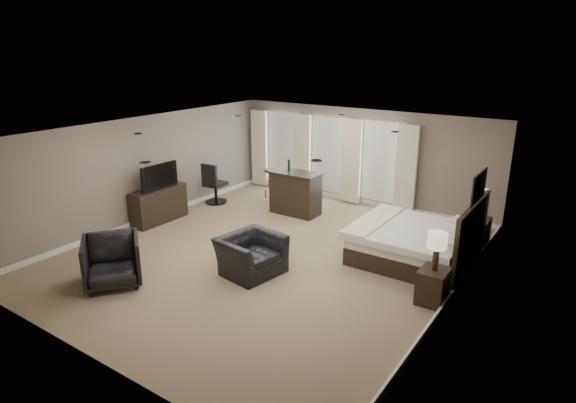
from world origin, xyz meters
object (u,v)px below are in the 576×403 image
Objects in this scene: nightstand_near at (433,286)px; desk_chair at (215,183)px; armchair_far at (112,259)px; bar_stool_left at (271,183)px; bed at (414,227)px; dresser at (159,205)px; nightstand_far at (476,232)px; lamp_far at (480,204)px; lamp_near at (436,252)px; bar_stool_right at (285,198)px; armchair_near at (251,249)px; tv at (157,185)px; bar_counter at (295,193)px.

desk_chair reaches higher than nightstand_near.
armchair_far is 5.95m from bar_stool_left.
desk_chair is (-0.98, -1.27, 0.16)m from bar_stool_left.
dresser is at bearing -167.31° from bed.
nightstand_far is 5.79m from bar_stool_left.
lamp_far is at bearing 22.08° from dresser.
dresser is at bearing 179.23° from lamp_near.
dresser is at bearing -157.92° from nightstand_far.
bed reaches higher than dresser.
nightstand_far is 0.56× the size of desk_chair.
bar_stool_right is (-4.74, 2.43, -0.57)m from lamp_near.
armchair_far is at bearing -93.67° from bar_stool_right.
desk_chair is at bearing 174.80° from bed.
bar_stool_left is (-5.78, 3.26, -0.52)m from lamp_near.
nightstand_near is 0.82× the size of bar_stool_right.
lamp_near is 1.02× the size of lamp_far.
lamp_far is 4.80m from bar_stool_right.
bar_stool_left is 1.62m from desk_chair.
desk_chair reaches higher than bar_stool_right.
nightstand_far is 0.99× the size of lamp_far.
armchair_near reaches higher than nightstand_far.
nightstand_far is 0.59× the size of tv.
nightstand_near is 0.53× the size of armchair_near.
tv is 0.84× the size of bar_counter.
nightstand_near is 5.32m from bar_stool_right.
dresser reaches higher than nightstand_near.
bar_stool_left is at bearing 150.58° from lamp_near.
nightstand_near is 0.93× the size of lamp_far.
armchair_far is at bearing 107.19° from desk_chair.
tv is 3.46m from bar_counter.
desk_chair reaches higher than nightstand_far.
lamp_near is 6.94m from dresser.
lamp_far is 7.49m from dresser.
lamp_near reaches higher than desk_chair.
tv is 3.34m from armchair_far.
nightstand_far is at bearing 90.00° from nightstand_near.
bar_stool_left is at bearing 70.20° from dresser.
desk_chair is (-2.02, -0.44, 0.21)m from bar_stool_right.
bar_counter is at bearing 150.79° from lamp_near.
tv is at bearing -133.07° from bar_stool_right.
lamp_far reaches higher than bar_stool_left.
tv is at bearing 179.23° from nightstand_near.
bar_counter is at bearing -170.83° from desk_chair.
nightstand_far is 0.97× the size of lamp_near.
dresser is at bearing 84.56° from armchair_near.
armchair_near is at bearing -14.54° from dresser.
nightstand_near is at bearing -27.13° from bar_stool_right.
armchair_near reaches higher than nightstand_near.
bar_stool_left is (1.14, 3.17, -0.01)m from dresser.
bar_stool_right is at bearing 165.75° from bed.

